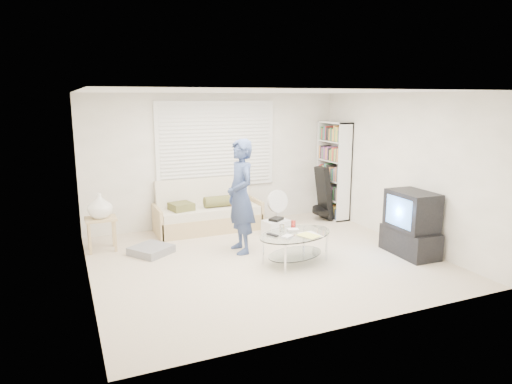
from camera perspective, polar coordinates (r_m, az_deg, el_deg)
name	(u,v)px	position (r m, az deg, el deg)	size (l,w,h in m)	color
ground	(264,260)	(7.01, 1.05, -8.44)	(5.00, 5.00, 0.00)	#B5A58D
room_shell	(252,150)	(7.07, -0.51, 5.33)	(5.02, 4.52, 2.51)	beige
window_blinds	(217,144)	(8.68, -4.93, 5.95)	(2.32, 0.08, 1.62)	silver
futon_sofa	(208,214)	(8.49, -6.04, -2.71)	(1.93, 0.78, 0.94)	tan
grey_floor_pillow	(151,250)	(7.43, -12.97, -7.08)	(0.54, 0.54, 0.12)	gray
side_table	(100,208)	(7.63, -18.93, -1.91)	(0.48, 0.38, 0.95)	tan
bookshelf	(333,170)	(9.36, 9.63, 2.69)	(0.31, 0.82, 1.95)	white
guitar_case	(323,197)	(9.20, 8.43, -0.63)	(0.38, 0.39, 1.06)	black
floor_fan	(277,205)	(8.64, 2.63, -1.67)	(0.44, 0.29, 0.72)	white
storage_bin	(276,227)	(8.19, 2.54, -4.41)	(0.49, 0.38, 0.31)	white
tv_unit	(411,224)	(7.50, 18.81, -3.83)	(0.54, 0.94, 1.01)	black
coffee_table	(295,239)	(6.80, 4.90, -5.91)	(1.38, 1.08, 0.57)	silver
standing_person	(241,197)	(7.13, -1.93, -0.57)	(0.66, 0.43, 1.80)	#325370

